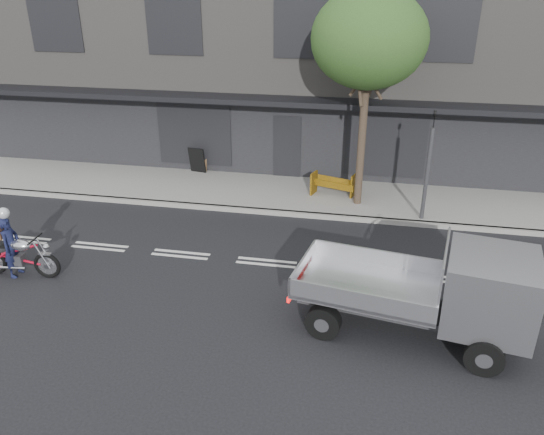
{
  "coord_description": "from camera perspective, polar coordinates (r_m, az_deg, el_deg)",
  "views": [
    {
      "loc": [
        2.47,
        -12.07,
        7.0
      ],
      "look_at": [
        0.05,
        0.5,
        1.1
      ],
      "focal_mm": 35.0,
      "sensor_mm": 36.0,
      "label": 1
    }
  ],
  "objects": [
    {
      "name": "ground",
      "position": [
        14.17,
        -0.6,
        -4.87
      ],
      "size": [
        80.0,
        80.0,
        0.0
      ],
      "primitive_type": "plane",
      "color": "black",
      "rests_on": "ground"
    },
    {
      "name": "sidewalk",
      "position": [
        18.31,
        2.32,
        2.49
      ],
      "size": [
        32.0,
        3.2,
        0.15
      ],
      "primitive_type": "cube",
      "color": "gray",
      "rests_on": "ground"
    },
    {
      "name": "kerb",
      "position": [
        16.86,
        1.49,
        0.47
      ],
      "size": [
        32.0,
        0.2,
        0.15
      ],
      "primitive_type": "cube",
      "color": "gray",
      "rests_on": "ground"
    },
    {
      "name": "building_main",
      "position": [
        23.69,
        5.04,
        17.37
      ],
      "size": [
        26.0,
        10.0,
        8.0
      ],
      "primitive_type": "cube",
      "color": "slate",
      "rests_on": "ground"
    },
    {
      "name": "street_tree",
      "position": [
        16.36,
        10.4,
        18.31
      ],
      "size": [
        3.4,
        3.4,
        6.74
      ],
      "color": "#382B21",
      "rests_on": "ground"
    },
    {
      "name": "traffic_light_pole",
      "position": [
        16.41,
        16.36,
        4.69
      ],
      "size": [
        0.12,
        0.12,
        3.5
      ],
      "color": "#2D2D30",
      "rests_on": "ground"
    },
    {
      "name": "motorcycle",
      "position": [
        14.78,
        -25.61,
        -3.7
      ],
      "size": [
        2.16,
        0.63,
        1.11
      ],
      "rotation": [
        0.0,
        0.0,
        0.05
      ],
      "color": "black",
      "rests_on": "ground"
    },
    {
      "name": "rider",
      "position": [
        14.77,
        -26.24,
        -2.86
      ],
      "size": [
        0.41,
        0.6,
        1.59
      ],
      "primitive_type": "imported",
      "rotation": [
        0.0,
        0.0,
        1.62
      ],
      "color": "#141839",
      "rests_on": "ground"
    },
    {
      "name": "flatbed_ute",
      "position": [
        11.36,
        20.13,
        -7.41
      ],
      "size": [
        4.95,
        2.63,
        2.18
      ],
      "rotation": [
        0.0,
        0.0,
        -0.17
      ],
      "color": "black",
      "rests_on": "ground"
    },
    {
      "name": "construction_barrier",
      "position": [
        17.85,
        6.58,
        3.39
      ],
      "size": [
        1.55,
        1.0,
        0.81
      ],
      "primitive_type": null,
      "rotation": [
        0.0,
        0.0,
        -0.32
      ],
      "color": "orange",
      "rests_on": "sidewalk"
    },
    {
      "name": "sandwich_board",
      "position": [
        20.18,
        -8.08,
        6.12
      ],
      "size": [
        0.68,
        0.51,
        0.98
      ],
      "primitive_type": null,
      "rotation": [
        0.0,
        0.0,
        -0.16
      ],
      "color": "black",
      "rests_on": "sidewalk"
    }
  ]
}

